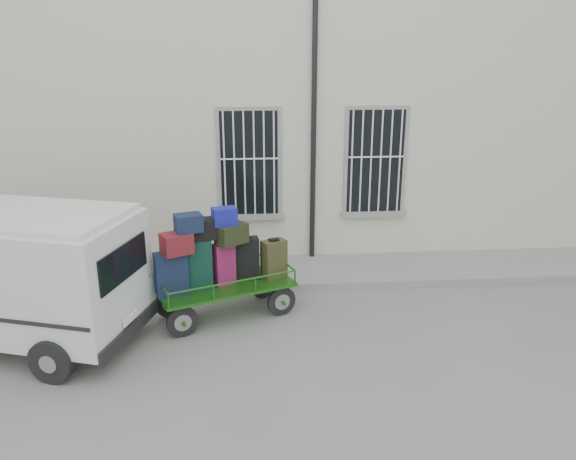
# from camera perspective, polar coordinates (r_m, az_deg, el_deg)

# --- Properties ---
(ground) EXTENTS (80.00, 80.00, 0.00)m
(ground) POSITION_cam_1_polar(r_m,az_deg,el_deg) (9.87, -1.05, -9.60)
(ground) COLOR slate
(ground) RESTS_ON ground
(building) EXTENTS (24.00, 5.15, 6.00)m
(building) POSITION_cam_1_polar(r_m,az_deg,el_deg) (14.32, -2.53, 11.70)
(building) COLOR beige
(building) RESTS_ON ground
(sidewalk) EXTENTS (24.00, 1.70, 0.15)m
(sidewalk) POSITION_cam_1_polar(r_m,az_deg,el_deg) (11.83, -1.73, -4.34)
(sidewalk) COLOR gray
(sidewalk) RESTS_ON ground
(luggage_cart) EXTENTS (2.78, 1.85, 2.01)m
(luggage_cart) POSITION_cam_1_polar(r_m,az_deg,el_deg) (9.79, -7.21, -3.42)
(luggage_cart) COLOR black
(luggage_cart) RESTS_ON ground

